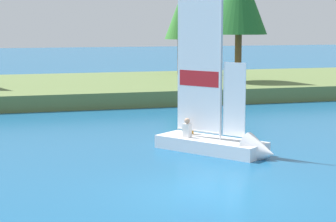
# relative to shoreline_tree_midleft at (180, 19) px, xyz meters

# --- Properties ---
(ground_plane) EXTENTS (200.00, 200.00, 0.00)m
(ground_plane) POSITION_rel_shoreline_tree_midleft_xyz_m (-7.41, -26.94, -4.81)
(ground_plane) COLOR #195684
(shore_bank) EXTENTS (80.00, 13.36, 0.86)m
(shore_bank) POSITION_rel_shoreline_tree_midleft_xyz_m (-7.41, -4.02, -4.38)
(shore_bank) COLOR #5B703D
(shore_bank) RESTS_ON ground
(shoreline_tree_midleft) EXTENTS (2.27, 2.27, 5.53)m
(shoreline_tree_midleft) POSITION_rel_shoreline_tree_midleft_xyz_m (0.00, 0.00, 0.00)
(shoreline_tree_midleft) COLOR brown
(shoreline_tree_midleft) RESTS_ON shore_bank
(sailboat) EXTENTS (3.74, 4.37, 6.22)m
(sailboat) POSITION_rel_shoreline_tree_midleft_xyz_m (-5.01, -22.52, -4.35)
(sailboat) COLOR white
(sailboat) RESTS_ON ground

